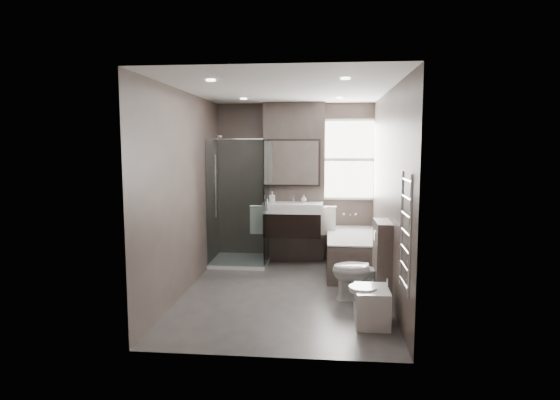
# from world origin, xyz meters

# --- Properties ---
(room) EXTENTS (2.70, 3.90, 2.70)m
(room) POSITION_xyz_m (0.00, 0.00, 1.30)
(room) COLOR #484442
(room) RESTS_ON ground
(vanity_pier) EXTENTS (1.00, 0.25, 2.60)m
(vanity_pier) POSITION_xyz_m (0.00, 1.77, 1.30)
(vanity_pier) COLOR #4D423C
(vanity_pier) RESTS_ON ground
(vanity) EXTENTS (0.95, 0.47, 0.66)m
(vanity) POSITION_xyz_m (0.00, 1.43, 0.74)
(vanity) COLOR black
(vanity) RESTS_ON vanity_pier
(mirror_cabinet) EXTENTS (0.86, 0.08, 0.76)m
(mirror_cabinet) POSITION_xyz_m (0.00, 1.61, 1.63)
(mirror_cabinet) COLOR black
(mirror_cabinet) RESTS_ON vanity_pier
(towel_left) EXTENTS (0.24, 0.06, 0.44)m
(towel_left) POSITION_xyz_m (-0.56, 1.40, 0.72)
(towel_left) COLOR silver
(towel_left) RESTS_ON vanity_pier
(towel_right) EXTENTS (0.24, 0.06, 0.44)m
(towel_right) POSITION_xyz_m (0.56, 1.40, 0.72)
(towel_right) COLOR silver
(towel_right) RESTS_ON vanity_pier
(shower_enclosure) EXTENTS (0.90, 0.90, 2.00)m
(shower_enclosure) POSITION_xyz_m (-0.75, 1.35, 0.49)
(shower_enclosure) COLOR white
(shower_enclosure) RESTS_ON ground
(bathtub) EXTENTS (0.75, 1.60, 0.57)m
(bathtub) POSITION_xyz_m (0.92, 1.10, 0.32)
(bathtub) COLOR #4D423C
(bathtub) RESTS_ON ground
(window) EXTENTS (0.98, 0.06, 1.33)m
(window) POSITION_xyz_m (0.90, 1.88, 1.68)
(window) COLOR white
(window) RESTS_ON room
(toilet) EXTENTS (0.74, 0.44, 0.74)m
(toilet) POSITION_xyz_m (0.97, -0.21, 0.37)
(toilet) COLOR white
(toilet) RESTS_ON ground
(cistern_box) EXTENTS (0.19, 0.55, 1.00)m
(cistern_box) POSITION_xyz_m (1.21, -0.25, 0.50)
(cistern_box) COLOR #4D423C
(cistern_box) RESTS_ON ground
(bidet) EXTENTS (0.42, 0.49, 0.51)m
(bidet) POSITION_xyz_m (1.01, -1.01, 0.21)
(bidet) COLOR white
(bidet) RESTS_ON ground
(towel_radiator) EXTENTS (0.03, 0.49, 1.10)m
(towel_radiator) POSITION_xyz_m (1.25, -1.60, 1.12)
(towel_radiator) COLOR silver
(towel_radiator) RESTS_ON room
(soap_bottle_a) EXTENTS (0.08, 0.08, 0.18)m
(soap_bottle_a) POSITION_xyz_m (-0.32, 1.41, 1.09)
(soap_bottle_a) COLOR white
(soap_bottle_a) RESTS_ON vanity
(soap_bottle_b) EXTENTS (0.09, 0.09, 0.12)m
(soap_bottle_b) POSITION_xyz_m (0.17, 1.55, 1.06)
(soap_bottle_b) COLOR white
(soap_bottle_b) RESTS_ON vanity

